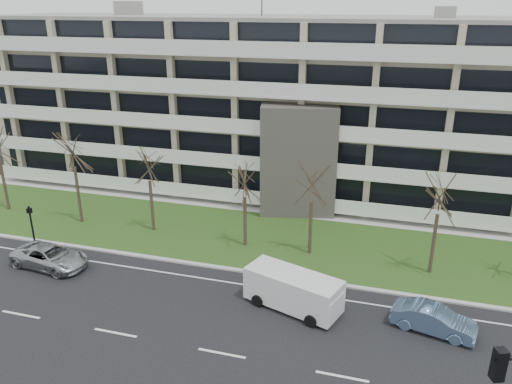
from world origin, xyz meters
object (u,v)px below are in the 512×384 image
(blue_sedan, at_px, (433,319))
(silver_pickup, at_px, (50,257))
(pedestrian_signal, at_px, (31,222))
(white_van, at_px, (294,288))

(blue_sedan, bearing_deg, silver_pickup, 102.39)
(blue_sedan, relative_size, pedestrian_signal, 1.33)
(pedestrian_signal, bearing_deg, silver_pickup, -37.16)
(white_van, xyz_separation_m, pedestrian_signal, (-19.18, 2.08, 0.81))
(silver_pickup, height_order, pedestrian_signal, pedestrian_signal)
(silver_pickup, xyz_separation_m, blue_sedan, (24.07, -0.32, -0.01))
(silver_pickup, height_order, white_van, white_van)
(white_van, relative_size, pedestrian_signal, 1.79)
(pedestrian_signal, bearing_deg, white_van, -9.04)
(white_van, distance_m, pedestrian_signal, 19.31)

